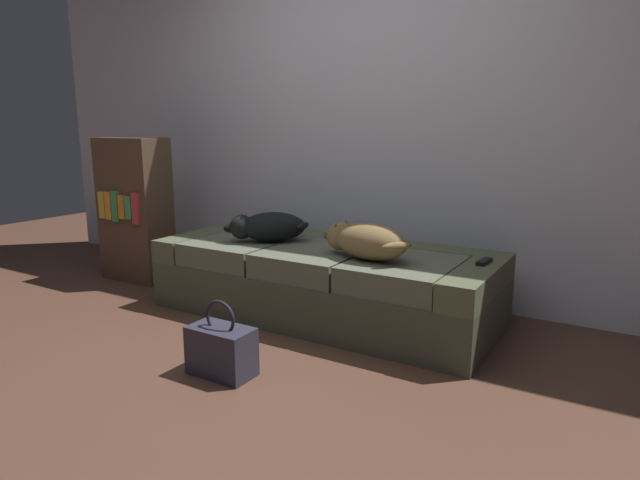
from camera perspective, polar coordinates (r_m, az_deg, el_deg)
The scene contains 8 objects.
ground_plane at distance 2.74m, azimuth -11.67°, elevation -14.13°, with size 10.00×10.00×0.00m, color brown.
back_wall at distance 3.94m, azimuth 5.58°, elevation 14.85°, with size 6.40×0.10×2.80m, color silver.
couch at distance 3.49m, azimuth 0.43°, elevation -4.28°, with size 2.14×0.87×0.45m.
dog_dark at distance 3.57m, azimuth -5.48°, elevation 1.37°, with size 0.51×0.45×0.19m.
dog_tan at distance 3.11m, azimuth 4.75°, elevation -0.07°, with size 0.60×0.32×0.20m.
tv_remote at distance 3.14m, azimuth 16.73°, elevation -2.16°, with size 0.04×0.15×0.02m, color black.
handbag at distance 2.74m, azimuth -10.23°, elevation -11.20°, with size 0.32×0.18×0.38m.
bookshelf at distance 4.48m, azimuth -18.70°, elevation 3.01°, with size 0.56×0.30×1.10m.
Camera 1 is at (1.71, -1.79, 1.19)m, focal length 30.73 mm.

